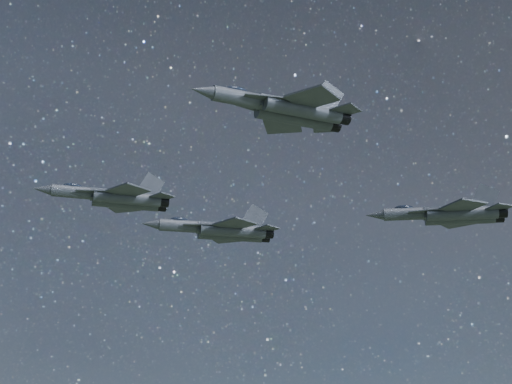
{
  "coord_description": "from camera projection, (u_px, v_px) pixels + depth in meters",
  "views": [
    {
      "loc": [
        2.08,
        -76.02,
        115.28
      ],
      "look_at": [
        -0.09,
        0.56,
        141.54
      ],
      "focal_mm": 50.0,
      "sensor_mm": 36.0,
      "label": 1
    }
  ],
  "objects": [
    {
      "name": "jet_left",
      "position": [
        221.0,
        230.0,
        93.73
      ],
      "size": [
        18.15,
        12.34,
        4.56
      ],
      "rotation": [
        0.0,
        0.0,
        0.25
      ],
      "color": "#363B44"
    },
    {
      "name": "jet_lead",
      "position": [
        115.0,
        197.0,
        85.3
      ],
      "size": [
        16.62,
        11.14,
        4.2
      ],
      "rotation": [
        0.0,
        0.0,
        0.32
      ],
      "color": "#363B44"
    },
    {
      "name": "jet_slot",
      "position": [
        449.0,
        214.0,
        82.91
      ],
      "size": [
        16.75,
        11.75,
        4.22
      ],
      "rotation": [
        0.0,
        0.0,
        -0.1
      ],
      "color": "#363B44"
    },
    {
      "name": "jet_right",
      "position": [
        286.0,
        109.0,
        62.42
      ],
      "size": [
        14.94,
        9.77,
        3.86
      ],
      "rotation": [
        0.0,
        0.0,
        0.44
      ],
      "color": "#363B44"
    }
  ]
}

